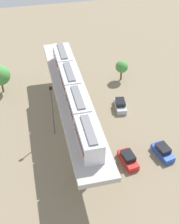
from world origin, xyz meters
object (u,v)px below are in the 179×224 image
at_px(train, 74,92).
at_px(signal_post, 53,109).
at_px(parked_car_red, 128,159).
at_px(parked_car_blue, 163,152).
at_px(tree_near_viaduct, 0,75).
at_px(tree_mid_lot, 122,67).
at_px(parked_car_silver, 120,105).

distance_m(train, signal_post, 4.83).
xyz_separation_m(train, parked_car_red, (6.69, -8.19, -8.02)).
distance_m(parked_car_blue, tree_near_viaduct, 33.86).
bearing_deg(parked_car_red, parked_car_blue, -6.06).
distance_m(tree_near_viaduct, tree_mid_lot, 24.52).
bearing_deg(train, signal_post, 166.44).
xyz_separation_m(parked_car_silver, tree_mid_lot, (3.11, 9.36, 2.37)).
bearing_deg(tree_mid_lot, parked_car_silver, -108.40).
relative_size(parked_car_silver, signal_post, 0.45).
bearing_deg(signal_post, parked_car_silver, 17.60).
bearing_deg(parked_car_red, signal_post, 129.71).
relative_size(train, parked_car_red, 6.21).
relative_size(parked_car_blue, tree_mid_lot, 1.01).
xyz_separation_m(parked_car_blue, signal_post, (-15.95, 8.76, 4.69)).
height_order(parked_car_red, signal_post, signal_post).
relative_size(train, parked_car_silver, 6.24).
bearing_deg(parked_car_silver, tree_mid_lot, 79.19).
height_order(parked_car_silver, tree_near_viaduct, tree_near_viaduct).
distance_m(train, tree_mid_lot, 19.93).
relative_size(train, tree_mid_lot, 6.18).
bearing_deg(tree_near_viaduct, tree_mid_lot, -2.53).
height_order(parked_car_blue, tree_near_viaduct, tree_near_viaduct).
xyz_separation_m(tree_mid_lot, signal_post, (-16.08, -13.47, 2.33)).
xyz_separation_m(parked_car_blue, parked_car_silver, (-2.97, 12.88, 0.00)).
bearing_deg(parked_car_silver, parked_car_blue, -69.40).
bearing_deg(signal_post, parked_car_blue, -28.78).
xyz_separation_m(parked_car_silver, signal_post, (-12.97, -4.12, 4.69)).
distance_m(train, parked_car_silver, 13.43).
distance_m(parked_car_silver, signal_post, 14.40).
bearing_deg(signal_post, tree_mid_lot, 39.95).
xyz_separation_m(parked_car_red, tree_near_viaduct, (-18.49, 23.57, 3.16)).
bearing_deg(signal_post, tree_near_viaduct, 119.99).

